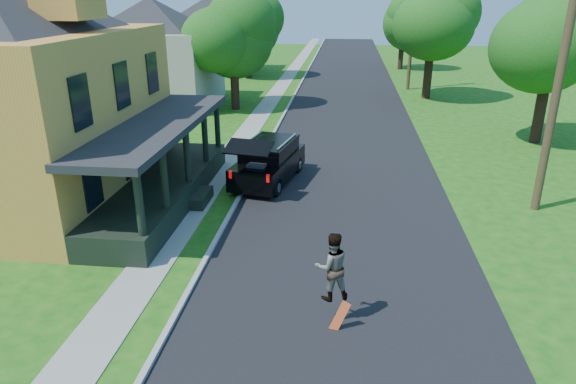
# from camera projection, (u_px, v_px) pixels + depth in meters

# --- Properties ---
(ground) EXTENTS (140.00, 140.00, 0.00)m
(ground) POSITION_uv_depth(u_px,v_px,m) (342.00, 301.00, 13.29)
(ground) COLOR #145210
(ground) RESTS_ON ground
(street) EXTENTS (8.00, 120.00, 0.02)m
(street) POSITION_uv_depth(u_px,v_px,m) (347.00, 121.00, 31.81)
(street) COLOR black
(street) RESTS_ON ground
(curb) EXTENTS (0.15, 120.00, 0.12)m
(curb) POSITION_uv_depth(u_px,v_px,m) (282.00, 119.00, 32.23)
(curb) COLOR #9B9B96
(curb) RESTS_ON ground
(sidewalk) EXTENTS (1.30, 120.00, 0.03)m
(sidewalk) POSITION_uv_depth(u_px,v_px,m) (257.00, 119.00, 32.39)
(sidewalk) COLOR gray
(sidewalk) RESTS_ON ground
(front_walk) EXTENTS (6.50, 1.20, 0.03)m
(front_walk) POSITION_uv_depth(u_px,v_px,m) (98.00, 199.00, 19.84)
(front_walk) COLOR gray
(front_walk) RESTS_ON ground
(neighbor_house_mid) EXTENTS (12.78, 12.78, 8.30)m
(neighbor_house_mid) POSITION_uv_depth(u_px,v_px,m) (153.00, 43.00, 35.39)
(neighbor_house_mid) COLOR #BAB3A5
(neighbor_house_mid) RESTS_ON ground
(neighbor_house_far) EXTENTS (12.78, 12.78, 8.30)m
(neighbor_house_far) POSITION_uv_depth(u_px,v_px,m) (211.00, 28.00, 50.20)
(neighbor_house_far) COLOR #BAB3A5
(neighbor_house_far) RESTS_ON ground
(black_suv) EXTENTS (2.71, 5.18, 2.30)m
(black_suv) POSITION_uv_depth(u_px,v_px,m) (269.00, 161.00, 21.37)
(black_suv) COLOR black
(black_suv) RESTS_ON ground
(skateboarder) EXTENTS (0.99, 0.87, 1.71)m
(skateboarder) POSITION_uv_depth(u_px,v_px,m) (332.00, 267.00, 12.03)
(skateboarder) COLOR black
(skateboarder) RESTS_ON ground
(skateboard) EXTENTS (0.52, 0.22, 0.83)m
(skateboard) POSITION_uv_depth(u_px,v_px,m) (340.00, 318.00, 12.08)
(skateboard) COLOR #BD3C10
(skateboard) RESTS_ON ground
(tree_left_mid) EXTENTS (5.69, 5.75, 7.97)m
(tree_left_mid) POSITION_uv_depth(u_px,v_px,m) (232.00, 29.00, 33.19)
(tree_left_mid) COLOR black
(tree_left_mid) RESTS_ON ground
(tree_left_far) EXTENTS (6.55, 6.60, 8.32)m
(tree_left_far) POSITION_uv_depth(u_px,v_px,m) (247.00, 20.00, 46.08)
(tree_left_far) COLOR black
(tree_left_far) RESTS_ON ground
(tree_right_near) EXTENTS (6.15, 6.23, 8.35)m
(tree_right_near) POSITION_uv_depth(u_px,v_px,m) (553.00, 36.00, 25.41)
(tree_right_near) COLOR black
(tree_right_near) RESTS_ON ground
(tree_right_mid) EXTENTS (6.53, 6.17, 9.04)m
(tree_right_mid) POSITION_uv_depth(u_px,v_px,m) (433.00, 13.00, 36.59)
(tree_right_mid) COLOR black
(tree_right_mid) RESTS_ON ground
(tree_right_far) EXTENTS (6.30, 6.45, 7.91)m
(tree_right_far) POSITION_uv_depth(u_px,v_px,m) (404.00, 17.00, 51.39)
(tree_right_far) COLOR black
(tree_right_far) RESTS_ON ground
(utility_pole_near) EXTENTS (1.83, 0.34, 10.53)m
(utility_pole_near) POSITION_uv_depth(u_px,v_px,m) (563.00, 58.00, 16.97)
(utility_pole_near) COLOR #442D1F
(utility_pole_near) RESTS_ON ground
(utility_pole_far) EXTENTS (1.66, 0.65, 10.73)m
(utility_pole_far) POSITION_uv_depth(u_px,v_px,m) (413.00, 19.00, 40.22)
(utility_pole_far) COLOR #442D1F
(utility_pole_far) RESTS_ON ground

